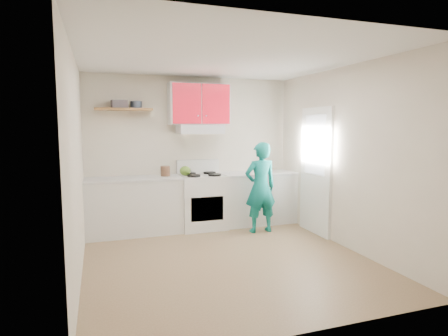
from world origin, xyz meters
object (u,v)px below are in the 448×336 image
object	(u,v)px
stove	(202,202)
tin	(136,105)
kettle	(185,171)
crock	(165,172)
person	(260,187)

from	to	relation	value
stove	tin	world-z (taller)	tin
kettle	stove	bearing A→B (deg)	-19.44
crock	person	size ratio (longest dim) A/B	0.13
crock	person	world-z (taller)	person
stove	person	world-z (taller)	person
tin	kettle	xyz separation A→B (m)	(0.76, -0.18, -1.09)
stove	person	size ratio (longest dim) A/B	0.62
stove	crock	world-z (taller)	crock
stove	tin	xyz separation A→B (m)	(-1.05, 0.21, 1.64)
crock	kettle	bearing A→B (deg)	-4.55
stove	tin	size ratio (longest dim) A/B	4.84
tin	person	xyz separation A→B (m)	(1.90, -0.75, -1.35)
tin	person	distance (m)	2.44
crock	person	distance (m)	1.60
kettle	person	world-z (taller)	person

